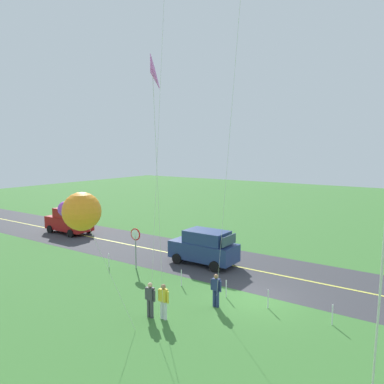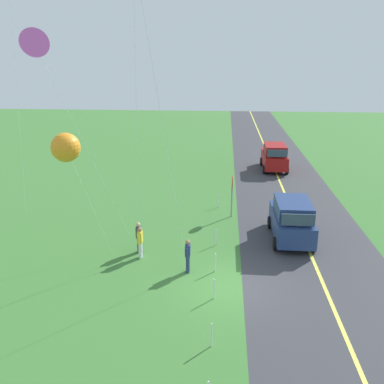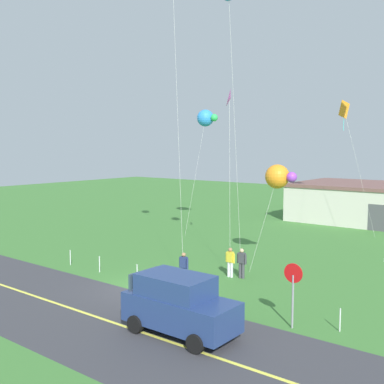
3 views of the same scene
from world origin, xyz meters
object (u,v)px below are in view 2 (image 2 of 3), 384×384
(person_adult_near, at_px, (140,241))
(kite_red_low, at_px, (35,44))
(car_parked_east_far, at_px, (274,157))
(car_suv_foreground, at_px, (292,219))
(kite_cyan_top, at_px, (66,147))
(person_child_watcher, at_px, (139,236))
(person_adult_companion, at_px, (188,255))
(stop_sign, at_px, (232,189))

(person_adult_near, xyz_separation_m, kite_red_low, (-2.24, 3.17, 8.96))
(car_parked_east_far, distance_m, kite_red_low, 24.28)
(car_suv_foreground, distance_m, kite_red_low, 14.72)
(kite_cyan_top, bearing_deg, kite_red_low, -172.33)
(person_child_watcher, distance_m, kite_red_low, 9.86)
(person_adult_near, distance_m, kite_cyan_top, 5.74)
(kite_red_low, distance_m, kite_cyan_top, 5.55)
(kite_cyan_top, bearing_deg, person_adult_companion, -109.41)
(car_suv_foreground, distance_m, car_parked_east_far, 14.58)
(car_suv_foreground, xyz_separation_m, person_adult_near, (-2.76, 7.62, -0.29))
(person_adult_companion, bearing_deg, car_parked_east_far, 65.74)
(person_adult_companion, height_order, kite_cyan_top, kite_cyan_top)
(car_suv_foreground, relative_size, car_parked_east_far, 1.00)
(kite_red_low, bearing_deg, person_adult_near, -54.74)
(person_adult_near, bearing_deg, person_adult_companion, -28.88)
(car_parked_east_far, height_order, stop_sign, stop_sign)
(person_child_watcher, bearing_deg, person_adult_companion, -137.42)
(car_suv_foreground, xyz_separation_m, person_adult_companion, (-4.00, 5.19, -0.29))
(car_suv_foreground, distance_m, kite_cyan_top, 12.08)
(car_parked_east_far, bearing_deg, car_suv_foreground, 177.38)
(car_parked_east_far, bearing_deg, person_adult_companion, 162.48)
(person_adult_near, xyz_separation_m, person_adult_companion, (-1.23, -2.43, 0.00))
(stop_sign, distance_m, kite_red_low, 13.72)
(stop_sign, bearing_deg, person_adult_near, 142.55)
(person_adult_companion, bearing_deg, stop_sign, 67.11)
(car_parked_east_far, relative_size, kite_red_low, 0.42)
(stop_sign, xyz_separation_m, kite_red_low, (-8.09, 7.65, 8.02))
(car_suv_foreground, xyz_separation_m, car_parked_east_far, (14.57, -0.67, 0.00))
(car_parked_east_far, relative_size, person_child_watcher, 2.75)
(person_child_watcher, bearing_deg, kite_cyan_top, 72.68)
(car_suv_foreground, xyz_separation_m, kite_cyan_top, (-1.88, 11.21, 4.11))
(car_suv_foreground, height_order, car_parked_east_far, same)
(car_parked_east_far, xyz_separation_m, person_child_watcher, (-16.73, 8.48, -0.29))
(stop_sign, xyz_separation_m, person_adult_companion, (-7.08, 2.05, -0.94))
(stop_sign, xyz_separation_m, kite_cyan_top, (-4.96, 8.07, 3.46))
(car_suv_foreground, bearing_deg, person_adult_companion, 127.59)
(car_parked_east_far, bearing_deg, kite_red_low, 149.65)
(car_parked_east_far, height_order, person_child_watcher, car_parked_east_far)
(car_suv_foreground, height_order, person_adult_near, car_suv_foreground)
(car_parked_east_far, bearing_deg, person_adult_near, 154.44)
(kite_cyan_top, bearing_deg, stop_sign, -58.42)
(person_adult_near, relative_size, kite_red_low, 0.15)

